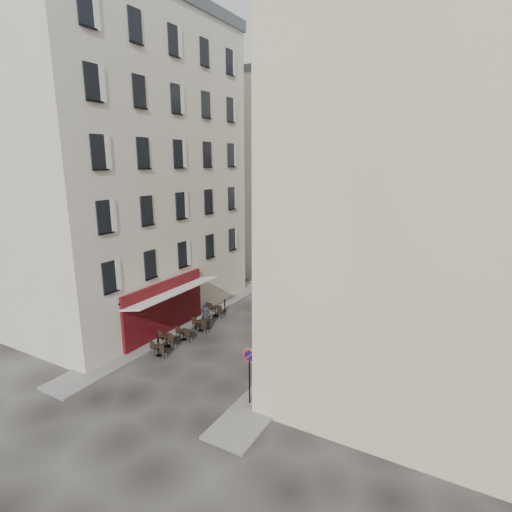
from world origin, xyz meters
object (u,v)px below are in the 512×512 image
Objects in this scene: bistro_table_b at (168,339)px; no_parking_sign at (249,366)px; pedestrian at (206,315)px; bistro_table_a at (159,349)px.

no_parking_sign is at bearing -20.54° from bistro_table_b.
bistro_table_b is at bearing 73.22° from pedestrian.
bistro_table_b is (-7.19, 2.69, -1.48)m from no_parking_sign.
no_parking_sign is at bearing -12.79° from bistro_table_a.
no_parking_sign is 2.38× the size of bistro_table_a.
bistro_table_a is at bearing -72.08° from bistro_table_b.
bistro_table_b is at bearing 162.72° from no_parking_sign.
no_parking_sign is 2.10× the size of bistro_table_b.
pedestrian is at bearing 83.53° from bistro_table_b.
bistro_table_b is (-0.37, 1.15, 0.05)m from bistro_table_a.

